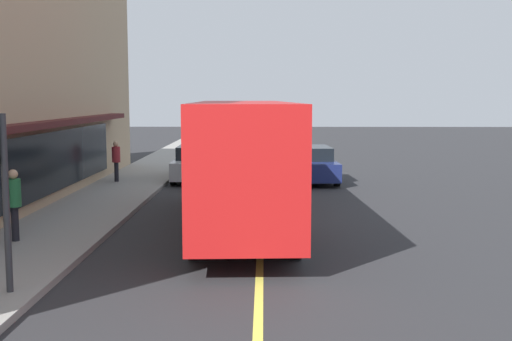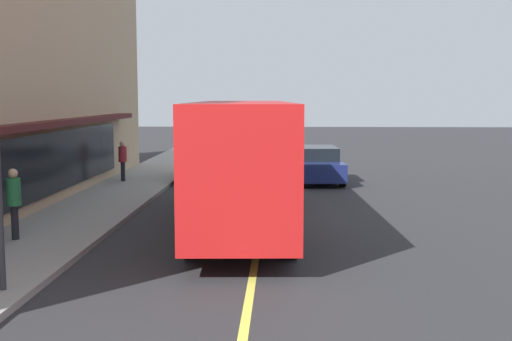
{
  "view_description": "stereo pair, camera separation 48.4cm",
  "coord_description": "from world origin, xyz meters",
  "px_view_note": "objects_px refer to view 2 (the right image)",
  "views": [
    {
      "loc": [
        -18.7,
        -0.09,
        3.63
      ],
      "look_at": [
        -1.06,
        0.13,
        1.6
      ],
      "focal_mm": 44.77,
      "sensor_mm": 36.0,
      "label": 1
    },
    {
      "loc": [
        -18.69,
        -0.57,
        3.63
      ],
      "look_at": [
        -1.06,
        0.13,
        1.6
      ],
      "focal_mm": 44.77,
      "sensor_mm": 36.0,
      "label": 2
    }
  ],
  "objects_px": {
    "bus": "(243,157)",
    "car_navy": "(319,165)",
    "pedestrian_at_corner": "(14,197)",
    "pedestrian_waiting": "(123,157)",
    "car_silver": "(202,163)"
  },
  "relations": [
    {
      "from": "car_silver",
      "to": "pedestrian_waiting",
      "type": "xyz_separation_m",
      "value": [
        -1.53,
        3.14,
        0.41
      ]
    },
    {
      "from": "pedestrian_at_corner",
      "to": "pedestrian_waiting",
      "type": "height_order",
      "value": "pedestrian_at_corner"
    },
    {
      "from": "pedestrian_at_corner",
      "to": "pedestrian_waiting",
      "type": "xyz_separation_m",
      "value": [
        11.0,
        0.07,
        -0.06
      ]
    },
    {
      "from": "bus",
      "to": "car_navy",
      "type": "bearing_deg",
      "value": -15.54
    },
    {
      "from": "car_silver",
      "to": "pedestrian_at_corner",
      "type": "relative_size",
      "value": 2.47
    },
    {
      "from": "car_silver",
      "to": "pedestrian_at_corner",
      "type": "bearing_deg",
      "value": 166.23
    },
    {
      "from": "car_silver",
      "to": "pedestrian_at_corner",
      "type": "height_order",
      "value": "pedestrian_at_corner"
    },
    {
      "from": "pedestrian_waiting",
      "to": "bus",
      "type": "bearing_deg",
      "value": -146.93
    },
    {
      "from": "car_navy",
      "to": "pedestrian_at_corner",
      "type": "distance_m",
      "value": 14.61
    },
    {
      "from": "bus",
      "to": "pedestrian_at_corner",
      "type": "bearing_deg",
      "value": 114.79
    },
    {
      "from": "pedestrian_at_corner",
      "to": "car_silver",
      "type": "bearing_deg",
      "value": -13.77
    },
    {
      "from": "car_silver",
      "to": "bus",
      "type": "bearing_deg",
      "value": -166.62
    },
    {
      "from": "bus",
      "to": "car_navy",
      "type": "relative_size",
      "value": 2.55
    },
    {
      "from": "bus",
      "to": "pedestrian_at_corner",
      "type": "height_order",
      "value": "bus"
    },
    {
      "from": "bus",
      "to": "pedestrian_at_corner",
      "type": "relative_size",
      "value": 6.4
    }
  ]
}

